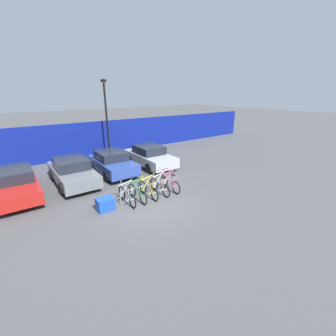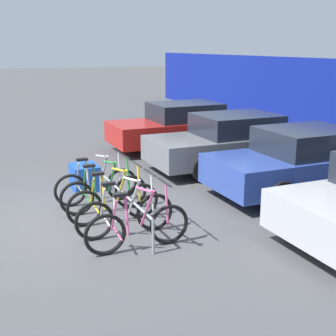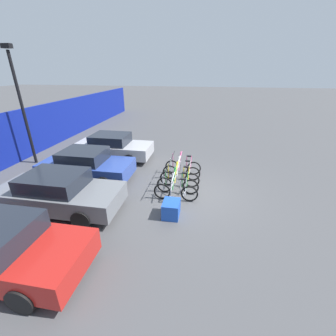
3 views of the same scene
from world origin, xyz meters
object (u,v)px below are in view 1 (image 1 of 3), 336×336
Objects in this scene: bicycle_silver at (127,196)px; bicycle_yellow at (148,190)px; bicycle_green at (137,193)px; cargo_crate at (105,204)px; car_blue at (112,163)px; car_grey at (72,171)px; lamp_post at (106,115)px; car_silver at (150,156)px; bike_rack at (148,186)px; car_red at (15,184)px; bicycle_pink at (170,184)px; bicycle_white at (160,186)px.

bicycle_yellow is (1.14, 0.00, 0.00)m from bicycle_silver.
cargo_crate is (-1.57, 0.00, -0.10)m from bicycle_green.
car_blue reaches higher than bicycle_silver.
cargo_crate is (0.29, -3.93, -0.42)m from car_grey.
lamp_post is (1.36, 3.78, 2.50)m from car_blue.
car_silver is 4.81m from lamp_post.
bicycle_silver is (-1.21, -0.15, -0.10)m from bike_rack.
bike_rack is 6.32m from car_red.
bicycle_pink is 4.41m from car_blue.
car_red is 6.21× the size of cargo_crate.
cargo_crate is (-2.16, 0.00, -0.10)m from bicycle_yellow.
bicycle_green is 0.41× the size of car_silver.
cargo_crate is at bearing -85.79° from car_grey.
bicycle_white is (0.59, -0.15, -0.10)m from bike_rack.
car_grey and car_blue have the same top height.
car_grey is (-3.73, 3.94, 0.31)m from bicycle_pink.
bicycle_white reaches higher than cargo_crate.
bicycle_pink is (1.21, -0.15, -0.10)m from bike_rack.
car_red is (-5.12, 3.76, 0.31)m from bicycle_yellow.
bicycle_yellow is at bearing -3.02° from bicycle_silver.
bicycle_pink is (0.62, 0.00, 0.00)m from bicycle_white.
bicycle_white is 8.48m from lamp_post.
car_silver reaches higher than bicycle_white.
car_grey is 1.08× the size of car_blue.
lamp_post reaches higher than cargo_crate.
car_silver is (1.95, 4.07, 0.31)m from bicycle_white.
lamp_post is at bearing 80.89° from bike_rack.
car_silver is at bearing 58.82° from bicycle_yellow.
car_grey reaches higher than bicycle_white.
cargo_crate is (-1.02, 0.00, -0.10)m from bicycle_silver.
cargo_crate is at bearing -51.80° from car_red.
lamp_post reaches higher than bicycle_silver.
bicycle_silver is at bearing 178.32° from bicycle_green.
lamp_post reaches higher than car_red.
car_red is 5.10m from car_blue.
bicycle_silver is at bearing -107.16° from lamp_post.
bicycle_green is 0.40× the size of car_grey.
bicycle_silver is at bearing -177.62° from bicycle_white.
car_blue is (-0.11, 4.05, 0.22)m from bike_rack.
bike_rack is 0.61m from bicycle_white.
bicycle_green is at bearing -167.40° from bike_rack.
bicycle_yellow is 0.40× the size of car_grey.
bicycle_yellow is 0.43× the size of car_blue.
car_blue reaches higher than bike_rack.
bicycle_pink is at bearing -0.04° from cargo_crate.
bicycle_white is 0.62m from bicycle_pink.
car_grey is 6.06m from lamp_post.
car_red is (-5.19, 3.61, 0.22)m from bike_rack.
bicycle_white is 0.41× the size of car_silver.
cargo_crate is at bearing -139.58° from car_silver.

